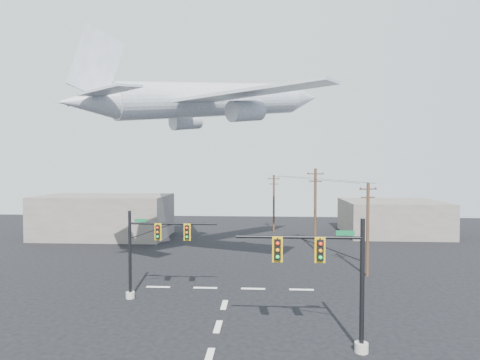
# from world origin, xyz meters

# --- Properties ---
(ground) EXTENTS (120.00, 120.00, 0.00)m
(ground) POSITION_xyz_m (0.00, 0.00, 0.00)
(ground) COLOR black
(ground) RESTS_ON ground
(lane_markings) EXTENTS (14.00, 21.20, 0.01)m
(lane_markings) POSITION_xyz_m (0.00, 5.33, 0.01)
(lane_markings) COLOR silver
(lane_markings) RESTS_ON ground
(signal_mast_near) EXTENTS (7.28, 0.81, 7.35)m
(signal_mast_near) POSITION_xyz_m (6.75, 0.97, 3.96)
(signal_mast_near) COLOR #9C9A8E
(signal_mast_near) RESTS_ON ground
(signal_mast_far) EXTENTS (7.06, 0.75, 6.77)m
(signal_mast_far) POSITION_xyz_m (-5.91, 8.99, 3.66)
(signal_mast_far) COLOR #9C9A8E
(signal_mast_far) RESTS_ON ground
(utility_pole_a) EXTENTS (1.69, 0.61, 8.66)m
(utility_pole_a) POSITION_xyz_m (12.44, 16.43, 4.53)
(utility_pole_a) COLOR #4D3121
(utility_pole_a) RESTS_ON ground
(utility_pole_b) EXTENTS (1.97, 0.66, 9.91)m
(utility_pole_b) POSITION_xyz_m (9.11, 28.16, 5.19)
(utility_pole_b) COLOR #4D3121
(utility_pole_b) RESTS_ON ground
(utility_pole_c) EXTENTS (1.81, 0.30, 8.84)m
(utility_pole_c) POSITION_xyz_m (4.36, 40.76, 4.63)
(utility_pole_c) COLOR #4D3121
(utility_pole_c) RESTS_ON ground
(power_lines) EXTENTS (9.68, 24.34, 0.10)m
(power_lines) POSITION_xyz_m (8.65, 28.68, 8.65)
(power_lines) COLOR black
(airliner) EXTENTS (25.08, 23.94, 7.72)m
(airliner) POSITION_xyz_m (-1.88, 17.96, 16.57)
(airliner) COLOR silver
(building_left) EXTENTS (18.00, 10.00, 6.00)m
(building_left) POSITION_xyz_m (-20.00, 35.00, 3.00)
(building_left) COLOR slate
(building_left) RESTS_ON ground
(building_right) EXTENTS (14.00, 12.00, 5.00)m
(building_right) POSITION_xyz_m (22.00, 40.00, 2.50)
(building_right) COLOR slate
(building_right) RESTS_ON ground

